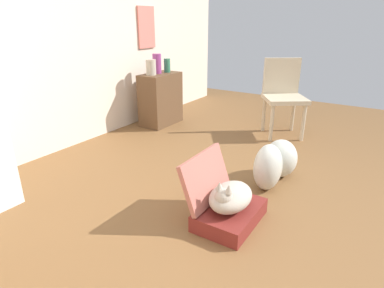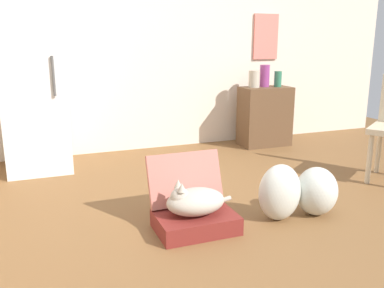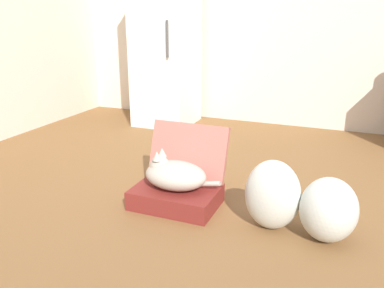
{
  "view_description": "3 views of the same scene",
  "coord_description": "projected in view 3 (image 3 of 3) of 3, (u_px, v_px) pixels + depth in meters",
  "views": [
    {
      "loc": [
        -2.1,
        -0.84,
        1.37
      ],
      "look_at": [
        0.01,
        0.5,
        0.4
      ],
      "focal_mm": 30.16,
      "sensor_mm": 36.0,
      "label": 1
    },
    {
      "loc": [
        -1.23,
        -2.39,
        1.25
      ],
      "look_at": [
        -0.12,
        0.51,
        0.46
      ],
      "focal_mm": 38.98,
      "sensor_mm": 36.0,
      "label": 2
    },
    {
      "loc": [
        0.68,
        -2.11,
        1.16
      ],
      "look_at": [
        -0.25,
        0.15,
        0.37
      ],
      "focal_mm": 37.63,
      "sensor_mm": 36.0,
      "label": 3
    }
  ],
  "objects": [
    {
      "name": "suitcase_base",
      "position": [
        176.0,
        197.0,
        2.54
      ],
      "size": [
        0.53,
        0.37,
        0.12
      ],
      "primitive_type": "cube",
      "color": "maroon",
      "rests_on": "ground"
    },
    {
      "name": "suitcase_lid",
      "position": [
        188.0,
        151.0,
        2.64
      ],
      "size": [
        0.53,
        0.16,
        0.36
      ],
      "primitive_type": "cube",
      "rotation": [
        1.22,
        0.0,
        0.0
      ],
      "color": "#B26356",
      "rests_on": "suitcase_base"
    },
    {
      "name": "refrigerator",
      "position": [
        166.0,
        45.0,
        4.22
      ],
      "size": [
        0.58,
        0.63,
        1.68
      ],
      "color": "silver",
      "rests_on": "ground"
    },
    {
      "name": "plastic_bag_clear",
      "position": [
        329.0,
        210.0,
        2.12
      ],
      "size": [
        0.3,
        0.3,
        0.35
      ],
      "primitive_type": "ellipsoid",
      "color": "silver",
      "rests_on": "ground"
    },
    {
      "name": "ground_plane",
      "position": [
        220.0,
        213.0,
        2.46
      ],
      "size": [
        7.68,
        7.68,
        0.0
      ],
      "primitive_type": "plane",
      "color": "brown",
      "rests_on": "ground"
    },
    {
      "name": "cat",
      "position": [
        174.0,
        174.0,
        2.49
      ],
      "size": [
        0.48,
        0.28,
        0.24
      ],
      "color": "#B2A899",
      "rests_on": "suitcase_base"
    },
    {
      "name": "plastic_bag_white",
      "position": [
        273.0,
        195.0,
        2.23
      ],
      "size": [
        0.31,
        0.23,
        0.41
      ],
      "primitive_type": "ellipsoid",
      "color": "silver",
      "rests_on": "ground"
    }
  ]
}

